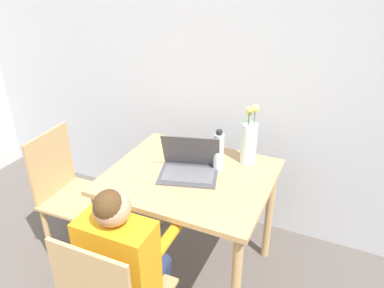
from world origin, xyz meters
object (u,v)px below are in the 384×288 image
Objects in this scene: chair_spare at (71,193)px; flower_vase at (249,141)px; person_seated at (125,257)px; water_bottle at (219,151)px; laptop at (189,165)px.

chair_spare is 2.34× the size of flower_vase.
flower_vase reaches higher than person_seated.
person_seated reaches higher than chair_spare.
person_seated is at bearing -103.28° from water_bottle.
person_seated is (0.77, -0.50, 0.18)m from chair_spare.
chair_spare is 2.27× the size of laptop.
flower_vase reaches higher than laptop.
flower_vase is (0.27, 0.26, 0.09)m from laptop.
person_seated is 0.97m from flower_vase.
flower_vase is 0.20m from water_bottle.
person_seated reaches higher than water_bottle.
laptop is (0.81, 0.13, 0.35)m from chair_spare.
chair_spare is at bearing 172.66° from laptop.
chair_spare is 1.06m from water_bottle.
laptop is at bearing -83.02° from chair_spare.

